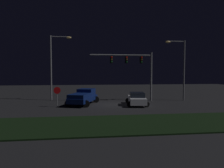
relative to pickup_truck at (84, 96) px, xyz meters
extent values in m
plane|color=black|center=(3.51, -0.39, -1.00)|extent=(80.00, 80.00, 0.00)
cube|color=black|center=(3.51, -10.24, -0.95)|extent=(22.98, 5.91, 0.10)
cube|color=navy|center=(-0.06, -0.16, -0.32)|extent=(3.64, 5.76, 0.55)
cube|color=navy|center=(0.33, 0.96, 0.38)|extent=(2.36, 2.39, 0.85)
cube|color=black|center=(0.33, 0.96, 0.50)|extent=(2.16, 2.01, 0.51)
cube|color=navy|center=(-0.41, -1.19, 0.18)|extent=(2.80, 3.48, 0.45)
cylinder|color=black|center=(-0.40, 2.01, -0.60)|extent=(0.80, 0.22, 0.80)
cylinder|color=black|center=(1.55, 1.34, -0.60)|extent=(0.80, 0.22, 0.80)
cylinder|color=black|center=(-1.66, -1.67, -0.60)|extent=(0.80, 0.22, 0.80)
cylinder|color=black|center=(0.29, -2.34, -0.60)|extent=(0.80, 0.22, 0.80)
cube|color=silver|center=(6.19, -1.34, -0.39)|extent=(2.37, 4.60, 0.70)
cube|color=black|center=(6.15, -1.59, 0.24)|extent=(1.85, 2.20, 0.55)
cylinder|color=black|center=(5.48, 0.27, -0.68)|extent=(0.64, 0.22, 0.64)
cylinder|color=black|center=(7.30, 0.02, -0.68)|extent=(0.64, 0.22, 0.64)
cylinder|color=black|center=(5.07, -2.70, -0.68)|extent=(0.64, 0.22, 0.64)
cylinder|color=black|center=(6.90, -2.95, -0.68)|extent=(0.64, 0.22, 0.64)
cylinder|color=slate|center=(9.02, 2.11, 2.25)|extent=(0.24, 0.24, 6.50)
cylinder|color=slate|center=(4.92, 2.11, 5.10)|extent=(8.20, 0.18, 0.18)
cube|color=black|center=(7.62, 2.11, 4.50)|extent=(0.32, 0.44, 0.95)
sphere|color=red|center=(7.62, 1.88, 4.80)|extent=(0.22, 0.22, 0.22)
sphere|color=#59380A|center=(7.62, 1.88, 4.50)|extent=(0.22, 0.22, 0.22)
sphere|color=#0C4719|center=(7.62, 1.88, 4.20)|extent=(0.22, 0.22, 0.22)
cube|color=black|center=(5.62, 2.11, 4.50)|extent=(0.32, 0.44, 0.95)
sphere|color=red|center=(5.62, 1.88, 4.80)|extent=(0.22, 0.22, 0.22)
sphere|color=#59380A|center=(5.62, 1.88, 4.50)|extent=(0.22, 0.22, 0.22)
sphere|color=#0C4719|center=(5.62, 1.88, 4.20)|extent=(0.22, 0.22, 0.22)
cube|color=black|center=(3.62, 2.11, 4.50)|extent=(0.32, 0.44, 0.95)
sphere|color=red|center=(3.62, 1.88, 4.80)|extent=(0.22, 0.22, 0.22)
sphere|color=#59380A|center=(3.62, 1.88, 4.50)|extent=(0.22, 0.22, 0.22)
sphere|color=#0C4719|center=(3.62, 1.88, 4.20)|extent=(0.22, 0.22, 0.22)
cylinder|color=slate|center=(-4.44, 4.37, 3.43)|extent=(0.20, 0.20, 8.85)
cylinder|color=slate|center=(-3.22, 4.37, 7.70)|extent=(2.44, 0.12, 0.12)
ellipsoid|color=#F9CC72|center=(-2.00, 4.37, 7.60)|extent=(0.70, 0.44, 0.30)
cylinder|color=slate|center=(13.52, 1.81, 3.07)|extent=(0.20, 0.20, 8.13)
cylinder|color=slate|center=(12.34, 1.81, 6.98)|extent=(2.35, 0.12, 0.12)
ellipsoid|color=#F9CC72|center=(11.17, 1.81, 6.88)|extent=(0.70, 0.44, 0.30)
cylinder|color=slate|center=(-2.87, -1.59, 0.10)|extent=(0.07, 0.07, 2.20)
cylinder|color=#B20C0F|center=(-2.87, -1.62, 0.85)|extent=(0.76, 0.03, 0.76)
camera|label=1|loc=(0.27, -25.16, 2.81)|focal=33.57mm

